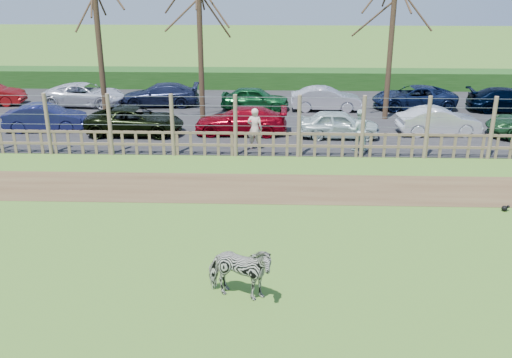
{
  "coord_description": "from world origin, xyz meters",
  "views": [
    {
      "loc": [
        1.56,
        -13.69,
        7.24
      ],
      "look_at": [
        1.0,
        2.5,
        1.1
      ],
      "focal_mm": 40.0,
      "sensor_mm": 36.0,
      "label": 1
    }
  ],
  "objects_px": {
    "car_10": "(255,98)",
    "zebra": "(239,272)",
    "visitor_a": "(255,129)",
    "car_13": "(509,100)",
    "car_4": "(339,124)",
    "tree_mid": "(199,18)",
    "car_2": "(135,121)",
    "car_1": "(46,117)",
    "tree_left": "(95,3)",
    "crow": "(505,208)",
    "car_9": "(160,95)",
    "car_5": "(439,121)",
    "car_8": "(85,95)",
    "tree_right": "(394,9)",
    "car_11": "(326,99)",
    "car_3": "(241,121)",
    "car_12": "(414,97)",
    "visitor_b": "(359,130)"
  },
  "relations": [
    {
      "from": "zebra",
      "to": "car_4",
      "type": "xyz_separation_m",
      "value": [
        3.58,
        13.04,
        -0.05
      ]
    },
    {
      "from": "crow",
      "to": "car_9",
      "type": "distance_m",
      "value": 19.01
    },
    {
      "from": "tree_right",
      "to": "car_13",
      "type": "xyz_separation_m",
      "value": [
        6.61,
        1.68,
        -4.6
      ]
    },
    {
      "from": "crow",
      "to": "car_4",
      "type": "distance_m",
      "value": 8.98
    },
    {
      "from": "car_4",
      "to": "tree_mid",
      "type": "bearing_deg",
      "value": 67.16
    },
    {
      "from": "visitor_a",
      "to": "car_12",
      "type": "distance_m",
      "value": 10.95
    },
    {
      "from": "tree_left",
      "to": "car_5",
      "type": "height_order",
      "value": "tree_left"
    },
    {
      "from": "visitor_b",
      "to": "car_10",
      "type": "distance_m",
      "value": 8.16
    },
    {
      "from": "visitor_b",
      "to": "car_4",
      "type": "bearing_deg",
      "value": -77.37
    },
    {
      "from": "zebra",
      "to": "crow",
      "type": "height_order",
      "value": "zebra"
    },
    {
      "from": "tree_left",
      "to": "visitor_b",
      "type": "bearing_deg",
      "value": -17.99
    },
    {
      "from": "visitor_a",
      "to": "car_11",
      "type": "xyz_separation_m",
      "value": [
        3.47,
        6.78,
        -0.26
      ]
    },
    {
      "from": "car_10",
      "to": "car_11",
      "type": "distance_m",
      "value": 3.71
    },
    {
      "from": "car_5",
      "to": "car_8",
      "type": "relative_size",
      "value": 0.84
    },
    {
      "from": "zebra",
      "to": "car_2",
      "type": "bearing_deg",
      "value": 37.47
    },
    {
      "from": "car_4",
      "to": "car_1",
      "type": "bearing_deg",
      "value": 88.23
    },
    {
      "from": "car_13",
      "to": "car_10",
      "type": "bearing_deg",
      "value": 93.9
    },
    {
      "from": "car_10",
      "to": "zebra",
      "type": "bearing_deg",
      "value": -176.22
    },
    {
      "from": "car_12",
      "to": "tree_left",
      "type": "bearing_deg",
      "value": -79.46
    },
    {
      "from": "tree_right",
      "to": "car_1",
      "type": "height_order",
      "value": "tree_right"
    },
    {
      "from": "car_8",
      "to": "visitor_b",
      "type": "bearing_deg",
      "value": -115.0
    },
    {
      "from": "car_4",
      "to": "crow",
      "type": "bearing_deg",
      "value": -149.53
    },
    {
      "from": "car_1",
      "to": "car_9",
      "type": "distance_m",
      "value": 6.59
    },
    {
      "from": "car_3",
      "to": "car_13",
      "type": "distance_m",
      "value": 14.34
    },
    {
      "from": "tree_mid",
      "to": "car_8",
      "type": "height_order",
      "value": "tree_mid"
    },
    {
      "from": "tree_mid",
      "to": "crow",
      "type": "relative_size",
      "value": 27.78
    },
    {
      "from": "crow",
      "to": "car_8",
      "type": "bearing_deg",
      "value": 142.46
    },
    {
      "from": "car_1",
      "to": "car_10",
      "type": "distance_m",
      "value": 10.36
    },
    {
      "from": "car_1",
      "to": "car_12",
      "type": "xyz_separation_m",
      "value": [
        17.81,
        4.82,
        0.0
      ]
    },
    {
      "from": "visitor_a",
      "to": "car_1",
      "type": "relative_size",
      "value": 0.47
    },
    {
      "from": "car_5",
      "to": "car_11",
      "type": "height_order",
      "value": "same"
    },
    {
      "from": "tree_left",
      "to": "car_13",
      "type": "xyz_separation_m",
      "value": [
        20.11,
        3.18,
        -4.98
      ]
    },
    {
      "from": "visitor_a",
      "to": "car_13",
      "type": "relative_size",
      "value": 0.42
    },
    {
      "from": "car_1",
      "to": "tree_left",
      "type": "bearing_deg",
      "value": -69.86
    },
    {
      "from": "visitor_a",
      "to": "car_1",
      "type": "xyz_separation_m",
      "value": [
        -9.68,
        2.5,
        -0.26
      ]
    },
    {
      "from": "car_8",
      "to": "car_11",
      "type": "height_order",
      "value": "same"
    },
    {
      "from": "crow",
      "to": "car_3",
      "type": "height_order",
      "value": "car_3"
    },
    {
      "from": "car_5",
      "to": "car_12",
      "type": "bearing_deg",
      "value": -3.81
    },
    {
      "from": "car_5",
      "to": "tree_left",
      "type": "bearing_deg",
      "value": 81.48
    },
    {
      "from": "tree_left",
      "to": "visitor_a",
      "type": "distance_m",
      "value": 9.38
    },
    {
      "from": "car_5",
      "to": "tree_mid",
      "type": "bearing_deg",
      "value": 74.54
    },
    {
      "from": "car_1",
      "to": "car_8",
      "type": "distance_m",
      "value": 4.9
    },
    {
      "from": "tree_right",
      "to": "car_5",
      "type": "height_order",
      "value": "tree_right"
    },
    {
      "from": "tree_left",
      "to": "tree_right",
      "type": "xyz_separation_m",
      "value": [
        13.5,
        1.5,
        -0.37
      ]
    },
    {
      "from": "visitor_a",
      "to": "car_5",
      "type": "height_order",
      "value": "visitor_a"
    },
    {
      "from": "crow",
      "to": "car_12",
      "type": "relative_size",
      "value": 0.06
    },
    {
      "from": "tree_right",
      "to": "zebra",
      "type": "xyz_separation_m",
      "value": [
        -6.21,
        -16.37,
        -4.56
      ]
    },
    {
      "from": "tree_left",
      "to": "zebra",
      "type": "relative_size",
      "value": 4.85
    },
    {
      "from": "car_13",
      "to": "crow",
      "type": "bearing_deg",
      "value": 162.87
    },
    {
      "from": "tree_left",
      "to": "car_2",
      "type": "distance_m",
      "value": 5.53
    }
  ]
}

